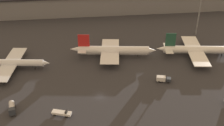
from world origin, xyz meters
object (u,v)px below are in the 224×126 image
airplane_0 (12,63)px  service_vehicle_3 (12,108)px  airplane_1 (113,50)px  service_vehicle_0 (163,79)px  airplane_2 (197,50)px  service_vehicle_1 (62,113)px

airplane_0 → service_vehicle_3: (5.81, -33.90, -1.33)m
airplane_1 → service_vehicle_0: (20.51, -26.37, -2.23)m
airplane_2 → service_vehicle_1: bearing=-142.6°
service_vehicle_1 → airplane_0: bearing=142.4°
service_vehicle_0 → service_vehicle_1: service_vehicle_0 is taller
airplane_0 → airplane_2: bearing=9.1°
airplane_2 → airplane_1: bearing=-177.1°
airplane_2 → service_vehicle_0: 33.87m
service_vehicle_3 → airplane_2: bearing=98.9°
airplane_1 → service_vehicle_0: 33.48m
airplane_0 → service_vehicle_0: 74.89m
service_vehicle_0 → service_vehicle_3: service_vehicle_3 is taller
airplane_2 → service_vehicle_1: size_ratio=5.55×
service_vehicle_1 → service_vehicle_0: bearing=40.0°
airplane_0 → airplane_1: airplane_1 is taller
service_vehicle_0 → service_vehicle_3: size_ratio=0.91×
airplane_1 → service_vehicle_0: size_ratio=6.64×
service_vehicle_0 → service_vehicle_1: size_ratio=0.86×
airplane_0 → service_vehicle_1: 46.39m
airplane_0 → service_vehicle_0: airplane_0 is taller
airplane_0 → service_vehicle_1: size_ratio=4.63×
airplane_1 → service_vehicle_1: (-25.73, -44.52, -2.66)m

